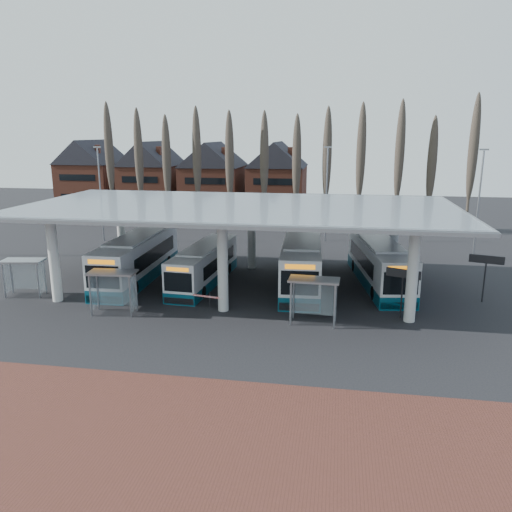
% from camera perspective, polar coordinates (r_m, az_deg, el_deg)
% --- Properties ---
extents(ground, '(140.00, 140.00, 0.00)m').
position_cam_1_polar(ground, '(31.36, -4.78, -7.74)').
color(ground, black).
rests_on(ground, ground).
extents(brick_strip, '(70.00, 10.00, 0.03)m').
position_cam_1_polar(brick_strip, '(21.20, -13.17, -19.41)').
color(brick_strip, '#502720').
rests_on(brick_strip, ground).
extents(station_canopy, '(32.00, 16.00, 6.34)m').
position_cam_1_polar(station_canopy, '(37.42, -1.97, 4.88)').
color(station_canopy, beige).
rests_on(station_canopy, ground).
extents(poplar_row, '(45.10, 1.10, 14.50)m').
position_cam_1_polar(poplar_row, '(61.73, 2.66, 11.30)').
color(poplar_row, '#473D33').
rests_on(poplar_row, ground).
extents(townhouse_row, '(36.80, 10.30, 12.25)m').
position_cam_1_polar(townhouse_row, '(76.03, -8.38, 9.51)').
color(townhouse_row, brown).
rests_on(townhouse_row, ground).
extents(lamp_post_a, '(0.80, 0.16, 10.17)m').
position_cam_1_polar(lamp_post_a, '(56.59, -17.35, 6.97)').
color(lamp_post_a, slate).
rests_on(lamp_post_a, ground).
extents(lamp_post_b, '(0.80, 0.16, 10.17)m').
position_cam_1_polar(lamp_post_b, '(54.60, 8.05, 7.22)').
color(lamp_post_b, slate).
rests_on(lamp_post_b, ground).
extents(lamp_post_c, '(0.80, 0.16, 10.17)m').
position_cam_1_polar(lamp_post_c, '(50.25, 24.09, 5.59)').
color(lamp_post_c, slate).
rests_on(lamp_post_c, ground).
extents(bus_0, '(3.07, 12.98, 3.59)m').
position_cam_1_polar(bus_0, '(41.37, -13.35, -0.26)').
color(bus_0, silver).
rests_on(bus_0, ground).
extents(bus_1, '(3.04, 10.98, 3.01)m').
position_cam_1_polar(bus_1, '(39.33, -5.93, -1.09)').
color(bus_1, silver).
rests_on(bus_1, ground).
extents(bus_2, '(3.51, 13.32, 3.66)m').
position_cam_1_polar(bus_2, '(39.11, 5.27, -0.70)').
color(bus_2, silver).
rests_on(bus_2, ground).
extents(bus_3, '(4.54, 12.68, 3.45)m').
position_cam_1_polar(bus_3, '(40.11, 13.86, -0.83)').
color(bus_3, silver).
rests_on(bus_3, ground).
extents(shelter_0, '(3.08, 1.88, 2.69)m').
position_cam_1_polar(shelter_0, '(39.78, -24.93, -1.37)').
color(shelter_0, gray).
rests_on(shelter_0, ground).
extents(shelter_1, '(3.18, 1.78, 2.84)m').
position_cam_1_polar(shelter_1, '(33.81, -15.95, -2.92)').
color(shelter_1, gray).
rests_on(shelter_1, ground).
extents(shelter_2, '(3.16, 1.69, 2.87)m').
position_cam_1_polar(shelter_2, '(31.04, 6.65, -3.93)').
color(shelter_2, gray).
rests_on(shelter_2, ground).
extents(info_sign_0, '(2.05, 0.94, 3.24)m').
position_cam_1_polar(info_sign_0, '(32.66, 16.46, -2.36)').
color(info_sign_0, black).
rests_on(info_sign_0, ground).
extents(info_sign_1, '(2.21, 0.74, 3.36)m').
position_cam_1_polar(info_sign_1, '(37.84, 24.82, -0.73)').
color(info_sign_1, black).
rests_on(info_sign_1, ground).
extents(barrier, '(2.15, 0.79, 1.09)m').
position_cam_1_polar(barrier, '(33.60, -5.47, -4.73)').
color(barrier, black).
rests_on(barrier, ground).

